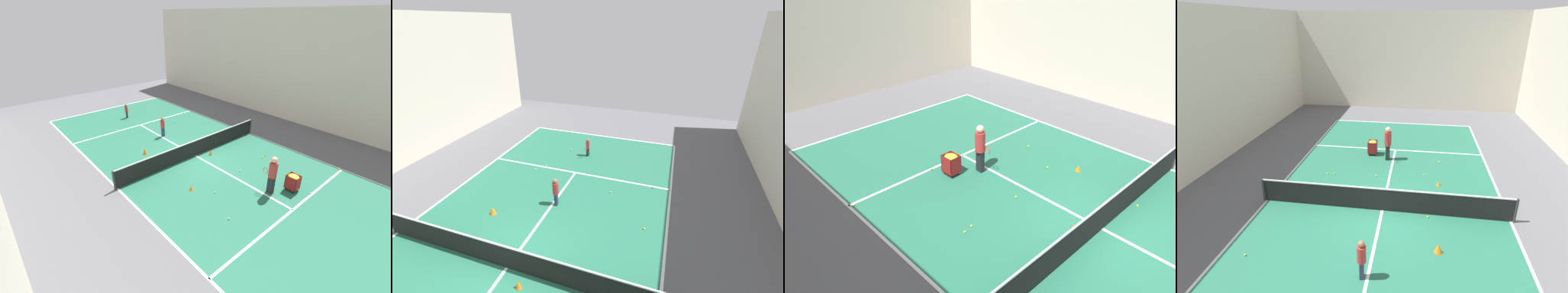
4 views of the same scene
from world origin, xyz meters
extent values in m
plane|color=#5B5B60|center=(0.00, 0.00, 0.00)|extent=(34.92, 34.92, 0.00)
cube|color=#23664C|center=(0.00, 0.00, 0.00)|extent=(9.69, 22.52, 0.00)
cube|color=white|center=(0.00, 11.26, 0.01)|extent=(9.69, 0.10, 0.00)
cube|color=white|center=(4.84, 0.00, 0.01)|extent=(0.10, 22.52, 0.00)
cube|color=white|center=(0.00, 6.19, 0.01)|extent=(9.69, 0.10, 0.00)
cube|color=white|center=(0.00, 0.00, 0.01)|extent=(0.10, 12.38, 0.00)
cube|color=beige|center=(0.00, 15.53, 3.85)|extent=(18.09, 0.15, 7.71)
cylinder|color=#2D2D33|center=(4.94, 0.00, 0.50)|extent=(0.10, 0.10, 1.00)
cube|color=black|center=(0.00, 0.00, 0.48)|extent=(9.79, 0.03, 0.93)
cube|color=white|center=(0.00, 0.00, 0.97)|extent=(9.79, 0.04, 0.05)
cube|color=black|center=(-0.31, 4.84, 0.41)|extent=(0.21, 0.31, 0.83)
cylinder|color=#B22D2D|center=(-0.31, 4.84, 1.20)|extent=(0.41, 0.41, 0.74)
sphere|color=beige|center=(-0.31, 4.84, 1.71)|extent=(0.28, 0.28, 0.28)
torus|color=#B22D2D|center=(-0.30, 4.47, 1.01)|extent=(0.05, 0.28, 0.28)
cube|color=maroon|center=(-1.22, 5.39, 0.12)|extent=(0.48, 0.55, 0.02)
cube|color=maroon|center=(-1.22, 5.13, 0.45)|extent=(0.48, 0.02, 0.66)
cube|color=maroon|center=(-1.22, 5.66, 0.45)|extent=(0.48, 0.02, 0.66)
cube|color=maroon|center=(-1.45, 5.39, 0.45)|extent=(0.02, 0.55, 0.66)
cube|color=maroon|center=(-0.99, 5.39, 0.45)|extent=(0.02, 0.55, 0.66)
ellipsoid|color=yellow|center=(-1.22, 5.39, 0.72)|extent=(0.44, 0.51, 0.16)
cylinder|color=black|center=(-1.39, 5.20, 0.06)|extent=(0.05, 0.05, 0.12)
cylinder|color=black|center=(-1.05, 5.20, 0.06)|extent=(0.05, 0.05, 0.12)
cylinder|color=black|center=(-1.39, 5.58, 0.06)|extent=(0.05, 0.05, 0.12)
cylinder|color=black|center=(-1.05, 5.58, 0.06)|extent=(0.05, 0.05, 0.12)
cone|color=orange|center=(2.30, 2.34, 0.11)|extent=(0.21, 0.21, 0.21)
cone|color=orange|center=(-0.75, 0.50, 0.16)|extent=(0.18, 0.18, 0.32)
sphere|color=yellow|center=(-2.71, 2.72, 0.04)|extent=(0.07, 0.07, 0.07)
sphere|color=yellow|center=(1.78, -0.21, 0.04)|extent=(0.07, 0.07, 0.07)
sphere|color=yellow|center=(2.43, 4.81, 0.04)|extent=(0.07, 0.07, 0.07)
sphere|color=yellow|center=(-0.64, 2.79, 0.04)|extent=(0.07, 0.07, 0.07)
sphere|color=yellow|center=(-3.02, 2.65, 0.04)|extent=(0.07, 0.07, 0.07)
sphere|color=yellow|center=(-1.57, 6.15, 0.04)|extent=(0.07, 0.07, 0.07)
sphere|color=yellow|center=(-4.73, 6.07, 0.04)|extent=(0.07, 0.07, 0.07)
sphere|color=yellow|center=(1.64, 3.24, 0.04)|extent=(0.07, 0.07, 0.07)
camera|label=1|loc=(8.64, 9.92, 7.31)|focal=24.00mm
camera|label=2|loc=(-4.40, 4.75, 7.31)|focal=24.00mm
camera|label=3|loc=(-8.64, -3.84, 7.31)|focal=35.00mm
camera|label=4|loc=(1.18, -10.12, 6.94)|focal=28.00mm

